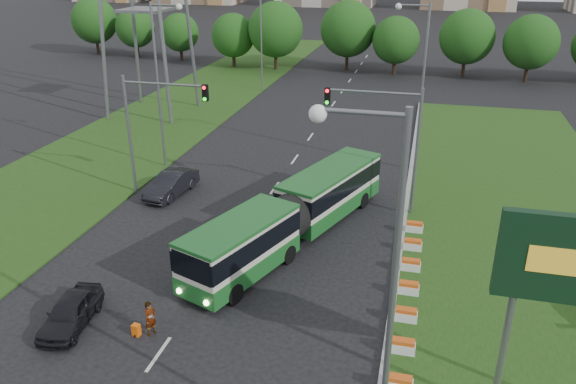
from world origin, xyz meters
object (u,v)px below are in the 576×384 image
(traffic_mast_median, at_px, (391,130))
(car_left_near, at_px, (71,312))
(traffic_mast_left, at_px, (150,118))
(shopping_trolley, at_px, (136,330))
(articulated_bus, at_px, (290,213))
(car_left_far, at_px, (171,184))
(pedestrian, at_px, (150,318))

(traffic_mast_median, xyz_separation_m, car_left_near, (-12.33, -15.12, -4.67))
(traffic_mast_left, height_order, shopping_trolley, traffic_mast_left)
(articulated_bus, bearing_deg, traffic_mast_left, 178.78)
(car_left_near, xyz_separation_m, car_left_far, (-1.89, 14.34, 0.09))
(car_left_near, bearing_deg, shopping_trolley, -7.08)
(car_left_far, bearing_deg, articulated_bus, -16.56)
(traffic_mast_median, relative_size, shopping_trolley, 14.59)
(articulated_bus, xyz_separation_m, shopping_trolley, (-4.28, -10.05, -1.38))
(traffic_mast_left, distance_m, articulated_bus, 11.59)
(traffic_mast_median, height_order, shopping_trolley, traffic_mast_median)
(car_left_near, height_order, car_left_far, car_left_far)
(traffic_mast_left, bearing_deg, articulated_bus, -21.66)
(traffic_mast_median, height_order, traffic_mast_left, same)
(shopping_trolley, bearing_deg, traffic_mast_left, 120.60)
(traffic_mast_median, xyz_separation_m, traffic_mast_left, (-15.16, -1.00, 0.00))
(articulated_bus, bearing_deg, pedestrian, -90.22)
(pedestrian, bearing_deg, car_left_near, 114.89)
(traffic_mast_median, bearing_deg, car_left_far, -176.85)
(traffic_mast_median, xyz_separation_m, articulated_bus, (-4.95, -5.05, -3.70))
(traffic_mast_left, xyz_separation_m, shopping_trolley, (5.93, -14.10, -5.08))
(traffic_mast_median, distance_m, shopping_trolley, 18.41)
(car_left_far, bearing_deg, traffic_mast_left, -158.74)
(articulated_bus, xyz_separation_m, car_left_near, (-7.38, -10.07, -0.97))
(traffic_mast_left, xyz_separation_m, articulated_bus, (10.21, -4.05, -3.70))
(articulated_bus, height_order, car_left_near, articulated_bus)
(articulated_bus, xyz_separation_m, car_left_far, (-9.26, 4.27, -0.88))
(traffic_mast_left, height_order, car_left_far, traffic_mast_left)
(articulated_bus, distance_m, car_left_far, 10.24)
(articulated_bus, height_order, car_left_far, articulated_bus)
(traffic_mast_left, relative_size, car_left_far, 1.71)
(articulated_bus, distance_m, car_left_near, 12.52)
(car_left_far, bearing_deg, shopping_trolley, -62.61)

